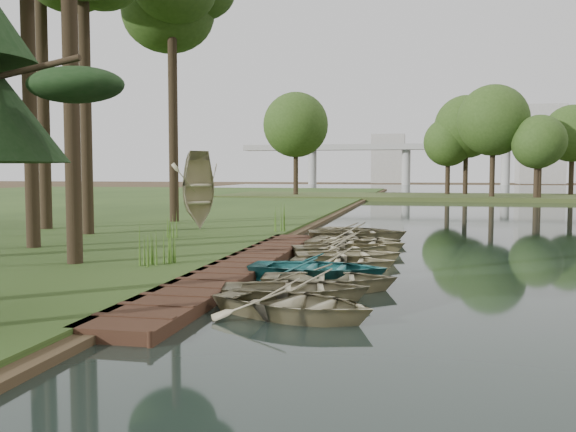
% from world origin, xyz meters
% --- Properties ---
extents(ground, '(300.00, 300.00, 0.00)m').
position_xyz_m(ground, '(0.00, 0.00, 0.00)').
color(ground, '#3D2F1D').
extents(boardwalk, '(1.60, 16.00, 0.30)m').
position_xyz_m(boardwalk, '(-1.60, 0.00, 0.15)').
color(boardwalk, '#351F14').
rests_on(boardwalk, ground).
extents(peninsula, '(50.00, 14.00, 0.45)m').
position_xyz_m(peninsula, '(8.00, 50.00, 0.23)').
color(peninsula, '#3B4820').
rests_on(peninsula, ground).
extents(far_trees, '(45.60, 5.60, 8.80)m').
position_xyz_m(far_trees, '(4.67, 50.00, 6.43)').
color(far_trees, black).
rests_on(far_trees, peninsula).
extents(bridge, '(95.90, 4.00, 8.60)m').
position_xyz_m(bridge, '(12.31, 120.00, 7.08)').
color(bridge, '#A5A5A0').
rests_on(bridge, ground).
extents(building_a, '(10.00, 8.00, 18.00)m').
position_xyz_m(building_a, '(30.00, 140.00, 9.00)').
color(building_a, '#A5A5A0').
rests_on(building_a, ground).
extents(building_b, '(8.00, 8.00, 12.00)m').
position_xyz_m(building_b, '(-5.00, 145.00, 6.00)').
color(building_b, '#A5A5A0').
rests_on(building_b, ground).
extents(rowboat_0, '(3.94, 3.37, 0.69)m').
position_xyz_m(rowboat_0, '(1.00, -5.43, 0.39)').
color(rowboat_0, tan).
rests_on(rowboat_0, water).
extents(rowboat_1, '(3.62, 2.90, 0.67)m').
position_xyz_m(rowboat_1, '(0.76, -3.90, 0.38)').
color(rowboat_1, tan).
rests_on(rowboat_1, water).
extents(rowboat_2, '(3.49, 2.69, 0.67)m').
position_xyz_m(rowboat_2, '(1.27, -2.45, 0.38)').
color(rowboat_2, tan).
rests_on(rowboat_2, water).
extents(rowboat_3, '(3.66, 2.66, 0.74)m').
position_xyz_m(rowboat_3, '(0.77, -1.12, 0.42)').
color(rowboat_3, '#276C6D').
rests_on(rowboat_3, water).
extents(rowboat_4, '(3.01, 2.16, 0.62)m').
position_xyz_m(rowboat_4, '(1.20, 0.80, 0.36)').
color(rowboat_4, tan).
rests_on(rowboat_4, water).
extents(rowboat_5, '(3.82, 3.20, 0.68)m').
position_xyz_m(rowboat_5, '(1.24, 1.96, 0.39)').
color(rowboat_5, tan).
rests_on(rowboat_5, water).
extents(rowboat_6, '(3.82, 3.28, 0.67)m').
position_xyz_m(rowboat_6, '(0.75, 3.77, 0.38)').
color(rowboat_6, tan).
rests_on(rowboat_6, water).
extents(rowboat_7, '(3.69, 2.77, 0.73)m').
position_xyz_m(rowboat_7, '(1.11, 4.95, 0.41)').
color(rowboat_7, tan).
rests_on(rowboat_7, water).
extents(rowboat_8, '(3.65, 2.87, 0.68)m').
position_xyz_m(rowboat_8, '(1.06, 6.27, 0.39)').
color(rowboat_8, tan).
rests_on(rowboat_8, water).
extents(rowboat_9, '(4.47, 3.58, 0.83)m').
position_xyz_m(rowboat_9, '(0.87, 8.19, 0.46)').
color(rowboat_9, tan).
rests_on(rowboat_9, water).
extents(rowboat_10, '(4.29, 3.72, 0.74)m').
position_xyz_m(rowboat_10, '(0.81, 9.58, 0.42)').
color(rowboat_10, tan).
rests_on(rowboat_10, water).
extents(stored_rowboat, '(4.27, 4.02, 0.72)m').
position_xyz_m(stored_rowboat, '(-6.33, 9.55, 0.66)').
color(stored_rowboat, tan).
rests_on(stored_rowboat, bank).
extents(reeds_0, '(0.60, 0.60, 1.09)m').
position_xyz_m(reeds_0, '(-3.88, -1.21, 0.85)').
color(reeds_0, '#3F661E').
rests_on(reeds_0, bank).
extents(reeds_1, '(0.60, 0.60, 1.13)m').
position_xyz_m(reeds_1, '(-3.58, -0.58, 0.86)').
color(reeds_1, '#3F661E').
rests_on(reeds_1, bank).
extents(reeds_2, '(0.60, 0.60, 0.97)m').
position_xyz_m(reeds_2, '(-6.17, 5.98, 0.78)').
color(reeds_2, '#3F661E').
rests_on(reeds_2, bank).
extents(reeds_3, '(0.60, 0.60, 1.13)m').
position_xyz_m(reeds_3, '(-2.60, 9.16, 0.86)').
color(reeds_3, '#3F661E').
rests_on(reeds_3, bank).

